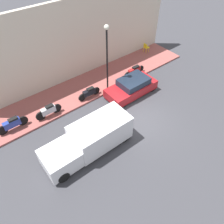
# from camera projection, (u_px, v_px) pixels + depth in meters

# --- Properties ---
(ground_plane) EXTENTS (60.00, 60.00, 0.00)m
(ground_plane) POSITION_uv_depth(u_px,v_px,m) (140.00, 119.00, 14.48)
(ground_plane) COLOR #38383D
(sidewalk) EXTENTS (3.15, 16.49, 0.13)m
(sidewalk) POSITION_uv_depth(u_px,v_px,m) (96.00, 82.00, 17.21)
(sidewalk) COLOR #934C47
(sidewalk) RESTS_ON ground_plane
(building_facade) EXTENTS (0.30, 16.49, 5.97)m
(building_facade) POSITION_uv_depth(u_px,v_px,m) (81.00, 39.00, 16.11)
(building_facade) COLOR beige
(building_facade) RESTS_ON ground_plane
(parked_car) EXTENTS (1.71, 3.85, 1.29)m
(parked_car) POSITION_uv_depth(u_px,v_px,m) (132.00, 87.00, 15.90)
(parked_car) COLOR maroon
(parked_car) RESTS_ON ground_plane
(delivery_van) EXTENTS (1.82, 5.23, 1.76)m
(delivery_van) POSITION_uv_depth(u_px,v_px,m) (89.00, 140.00, 12.13)
(delivery_van) COLOR silver
(delivery_van) RESTS_ON ground_plane
(motorcycle_red) EXTENTS (0.30, 2.06, 0.75)m
(motorcycle_red) POSITION_uv_depth(u_px,v_px,m) (134.00, 71.00, 17.54)
(motorcycle_red) COLOR #B21E1E
(motorcycle_red) RESTS_ON sidewalk
(motorcycle_black) EXTENTS (0.30, 1.77, 0.76)m
(motorcycle_black) POSITION_uv_depth(u_px,v_px,m) (89.00, 93.00, 15.58)
(motorcycle_black) COLOR black
(motorcycle_black) RESTS_ON sidewalk
(motorcycle_blue) EXTENTS (0.30, 1.94, 0.86)m
(motorcycle_blue) POSITION_uv_depth(u_px,v_px,m) (12.00, 124.00, 13.37)
(motorcycle_blue) COLOR navy
(motorcycle_blue) RESTS_ON sidewalk
(scooter_silver) EXTENTS (0.30, 1.80, 0.84)m
(scooter_silver) POSITION_uv_depth(u_px,v_px,m) (49.00, 111.00, 14.21)
(scooter_silver) COLOR #B7B7BF
(scooter_silver) RESTS_ON sidewalk
(streetlamp) EXTENTS (0.33, 0.33, 4.91)m
(streetlamp) POSITION_uv_depth(u_px,v_px,m) (107.00, 51.00, 14.34)
(streetlamp) COLOR black
(streetlamp) RESTS_ON sidewalk
(cafe_chair) EXTENTS (0.40, 0.40, 0.87)m
(cafe_chair) POSITION_uv_depth(u_px,v_px,m) (146.00, 47.00, 20.05)
(cafe_chair) COLOR yellow
(cafe_chair) RESTS_ON sidewalk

